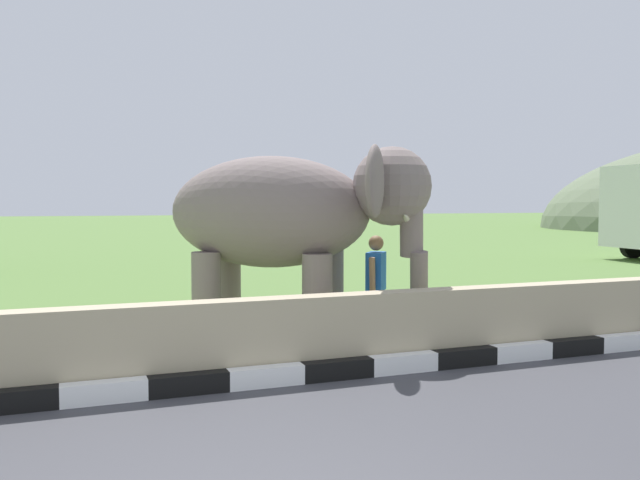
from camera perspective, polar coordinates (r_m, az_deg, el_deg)
striped_curb at (r=7.77m, az=-14.43°, el=-12.09°), size 16.20×0.20×0.24m
barrier_parapet at (r=8.54m, az=1.32°, el=-7.97°), size 28.00×0.36×1.00m
elephant at (r=10.18m, az=-2.37°, el=2.08°), size 3.95×3.56×2.97m
person_handler at (r=10.28m, az=4.76°, el=-3.67°), size 0.46×0.56×1.66m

